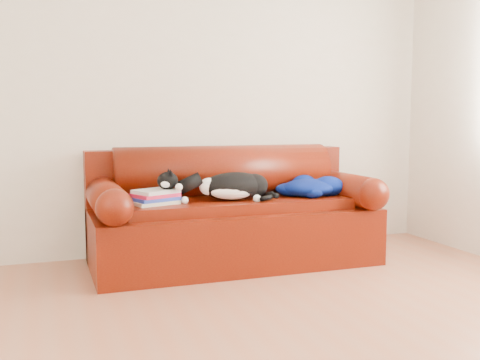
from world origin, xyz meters
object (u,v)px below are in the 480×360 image
object	(u,v)px
book_stack	(155,197)
cat	(234,187)
sofa_base	(234,232)
blanket	(309,187)

from	to	relation	value
book_stack	cat	distance (m)	0.58
sofa_base	book_stack	xyz separation A→B (m)	(-0.61, -0.10, 0.31)
sofa_base	cat	world-z (taller)	cat
sofa_base	blanket	xyz separation A→B (m)	(0.59, -0.08, 0.33)
sofa_base	book_stack	world-z (taller)	book_stack
sofa_base	cat	bearing A→B (deg)	-108.61
sofa_base	book_stack	size ratio (longest dim) A/B	5.88
sofa_base	blanket	bearing A→B (deg)	-7.61
book_stack	cat	world-z (taller)	cat
cat	blanket	bearing A→B (deg)	11.63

